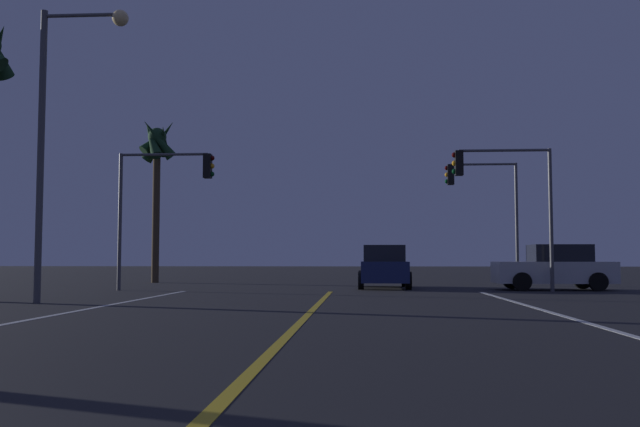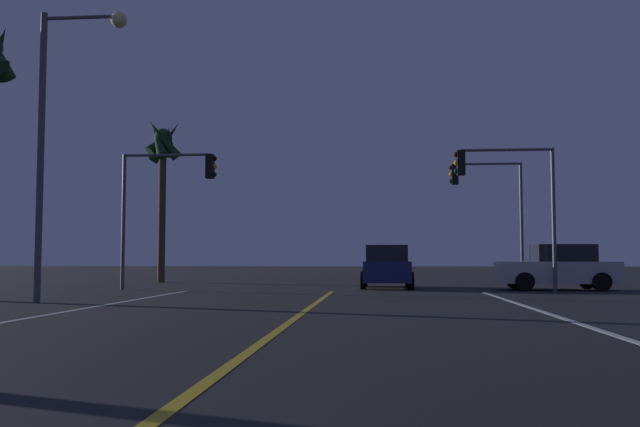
# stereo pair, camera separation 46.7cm
# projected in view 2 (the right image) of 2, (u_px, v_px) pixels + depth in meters

# --- Properties ---
(lane_center_divider) EXTENTS (0.16, 30.62, 0.01)m
(lane_center_divider) POSITION_uv_depth(u_px,v_px,m) (256.00, 347.00, 9.20)
(lane_center_divider) COLOR gold
(lane_center_divider) RESTS_ON ground
(car_ahead_far) EXTENTS (2.02, 4.30, 1.70)m
(car_ahead_far) POSITION_uv_depth(u_px,v_px,m) (387.00, 267.00, 27.35)
(car_ahead_far) COLOR black
(car_ahead_far) RESTS_ON ground
(car_crossing_side) EXTENTS (4.30, 2.02, 1.70)m
(car_crossing_side) POSITION_uv_depth(u_px,v_px,m) (558.00, 268.00, 25.58)
(car_crossing_side) COLOR black
(car_crossing_side) RESTS_ON ground
(traffic_light_near_right) EXTENTS (3.57, 0.36, 5.14)m
(traffic_light_near_right) POSITION_uv_depth(u_px,v_px,m) (504.00, 184.00, 24.65)
(traffic_light_near_right) COLOR #4C4C51
(traffic_light_near_right) RESTS_ON ground
(traffic_light_near_left) EXTENTS (3.62, 0.36, 5.11)m
(traffic_light_near_left) POSITION_uv_depth(u_px,v_px,m) (170.00, 187.00, 25.68)
(traffic_light_near_left) COLOR #4C4C51
(traffic_light_near_left) RESTS_ON ground
(traffic_light_far_right) EXTENTS (3.17, 0.36, 5.38)m
(traffic_light_far_right) POSITION_uv_depth(u_px,v_px,m) (486.00, 194.00, 30.11)
(traffic_light_far_right) COLOR #4C4C51
(traffic_light_far_right) RESTS_ON ground
(street_lamp_left_mid) EXTENTS (2.41, 0.44, 7.88)m
(street_lamp_left_mid) POSITION_uv_depth(u_px,v_px,m) (62.00, 116.00, 18.52)
(street_lamp_left_mid) COLOR #4C4C51
(street_lamp_left_mid) RESTS_ON ground
(palm_tree_left_far) EXTENTS (2.04, 2.03, 8.13)m
(palm_tree_left_far) POSITION_uv_depth(u_px,v_px,m) (163.00, 153.00, 34.02)
(palm_tree_left_far) COLOR #473826
(palm_tree_left_far) RESTS_ON ground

